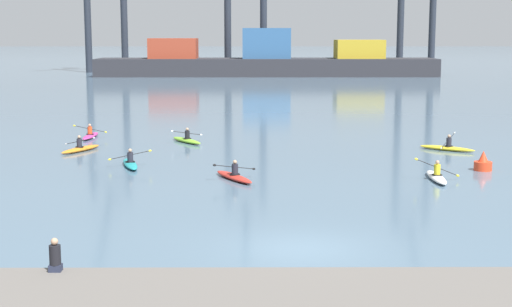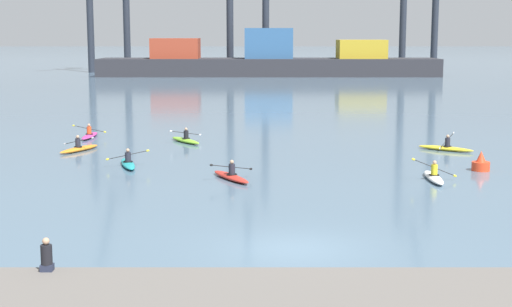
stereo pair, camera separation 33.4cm
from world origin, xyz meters
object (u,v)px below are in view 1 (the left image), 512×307
container_barge (266,61)px  seated_onlooker (55,257)px  kayak_teal (130,163)px  kayak_red (234,176)px  kayak_magenta (90,135)px  kayak_yellow (447,148)px  kayak_orange (80,148)px  kayak_white (436,176)px  channel_buoy (483,163)px  kayak_lime (187,140)px

container_barge → seated_onlooker: container_barge is taller
kayak_teal → seated_onlooker: bearing=-86.5°
kayak_red → seated_onlooker: bearing=-105.0°
kayak_magenta → kayak_yellow: bearing=-14.0°
kayak_orange → kayak_white: bearing=-25.5°
channel_buoy → kayak_white: 3.87m
kayak_red → kayak_yellow: (12.35, 8.95, 0.00)m
channel_buoy → kayak_magenta: bearing=151.5°
kayak_magenta → kayak_lime: size_ratio=1.08×
kayak_white → container_barge: bearing=94.1°
kayak_lime → kayak_red: (3.28, -12.34, -0.00)m
channel_buoy → kayak_lime: 18.64m
kayak_teal → kayak_red: bearing=-33.2°
kayak_yellow → kayak_red: bearing=-144.1°
kayak_white → kayak_lime: kayak_white is taller
kayak_white → kayak_lime: bearing=135.7°
container_barge → kayak_yellow: size_ratio=17.81×
kayak_white → kayak_magenta: size_ratio=1.00×
channel_buoy → kayak_magenta: (-22.28, 12.12, -0.19)m
channel_buoy → kayak_yellow: kayak_yellow is taller
kayak_lime → kayak_magenta: bearing=161.9°
kayak_magenta → container_barge: bearing=80.2°
channel_buoy → kayak_orange: size_ratio=0.30×
container_barge → channel_buoy: 87.41m
kayak_orange → kayak_yellow: size_ratio=1.08×
channel_buoy → kayak_teal: bearing=176.1°
kayak_yellow → seated_onlooker: size_ratio=3.46×
kayak_orange → kayak_red: bearing=-43.6°
kayak_red → kayak_orange: size_ratio=0.98×
kayak_yellow → kayak_white: bearing=-107.3°
kayak_red → kayak_orange: same height
container_barge → seated_onlooker: 105.46m
kayak_white → kayak_red: (-9.51, 0.15, 0.00)m
kayak_lime → kayak_teal: same height
kayak_lime → seated_onlooker: seated_onlooker is taller
channel_buoy → kayak_yellow: 6.59m
kayak_lime → kayak_yellow: size_ratio=1.02×
kayak_magenta → kayak_teal: (4.36, -10.90, -0.00)m
kayak_magenta → seated_onlooker: size_ratio=3.82×
kayak_lime → kayak_orange: size_ratio=0.95×
channel_buoy → kayak_orange: (-21.65, 6.39, -0.19)m
container_barge → kayak_teal: size_ratio=16.05×
kayak_teal → channel_buoy: bearing=-3.9°
kayak_orange → kayak_teal: 6.37m
kayak_white → kayak_orange: (-18.70, 8.90, 0.00)m
container_barge → kayak_magenta: (-12.95, -74.77, -2.19)m
kayak_yellow → kayak_teal: bearing=-163.2°
kayak_white → kayak_red: kayak_white is taller
kayak_magenta → kayak_yellow: kayak_yellow is taller
container_barge → kayak_red: container_barge is taller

